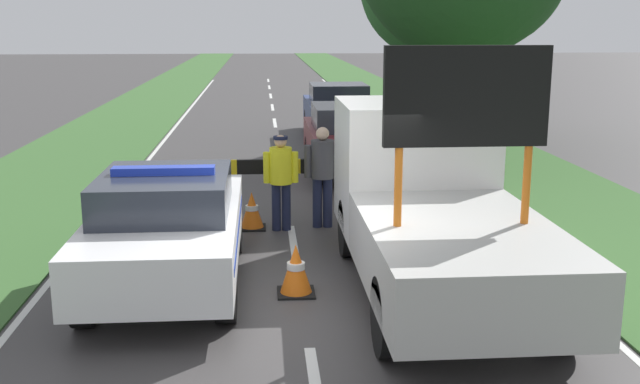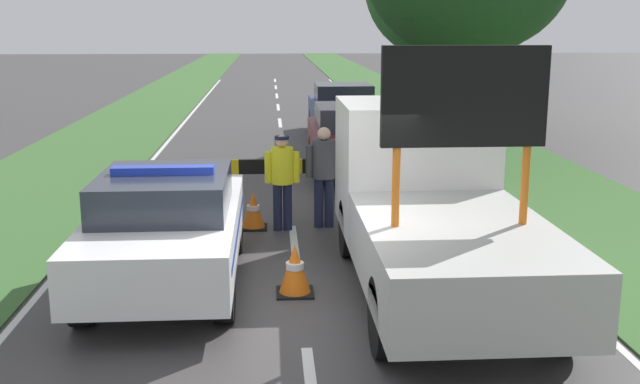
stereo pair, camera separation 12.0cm
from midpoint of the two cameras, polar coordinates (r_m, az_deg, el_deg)
ground_plane at (r=9.11m, az=-0.91°, el=-9.61°), size 160.00×160.00×0.00m
lane_markings at (r=21.54m, az=-2.69°, el=3.48°), size 6.94×52.96×0.01m
grass_verge_left at (r=29.05m, az=-13.76°, el=5.56°), size 3.75×120.00×0.03m
grass_verge_right at (r=29.21m, az=7.69°, el=5.85°), size 3.75×120.00×0.03m
police_car at (r=10.22m, az=-11.24°, el=-2.57°), size 1.89×4.54×1.65m
work_truck at (r=10.14m, az=8.68°, el=-0.62°), size 2.14×5.60×3.24m
road_barrier at (r=13.41m, az=-1.11°, el=1.75°), size 3.39×0.08×1.09m
police_officer at (r=12.63m, az=-2.63°, el=1.37°), size 0.59×0.38×1.65m
pedestrian_civilian at (r=12.81m, az=0.57°, el=1.76°), size 0.63×0.40×1.75m
traffic_cone_near_police at (r=12.92m, az=-4.84°, el=-1.40°), size 0.47×0.47×0.64m
traffic_cone_centre_front at (r=9.80m, az=-1.58°, el=-5.91°), size 0.49×0.49×0.67m
traffic_cone_near_truck at (r=12.64m, az=3.01°, el=-1.67°), size 0.47×0.47×0.65m
queued_car_wagon_maroon at (r=17.64m, az=2.59°, el=4.11°), size 1.83×4.40×1.61m
queued_car_hatch_blue at (r=23.55m, az=1.89°, el=6.32°), size 1.94×4.11×1.63m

